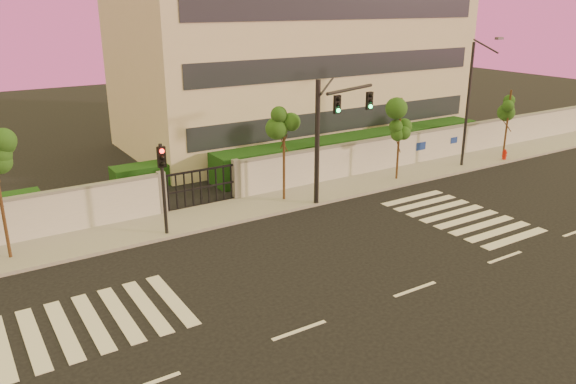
% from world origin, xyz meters
% --- Properties ---
extents(ground, '(120.00, 120.00, 0.00)m').
position_xyz_m(ground, '(0.00, 0.00, 0.00)').
color(ground, black).
rests_on(ground, ground).
extents(sidewalk, '(60.00, 3.00, 0.15)m').
position_xyz_m(sidewalk, '(0.00, 10.50, 0.07)').
color(sidewalk, gray).
rests_on(sidewalk, ground).
extents(perimeter_wall, '(60.00, 0.36, 2.20)m').
position_xyz_m(perimeter_wall, '(0.10, 12.00, 1.07)').
color(perimeter_wall, '#B6B8BE').
rests_on(perimeter_wall, ground).
extents(hedge_row, '(41.00, 4.25, 1.80)m').
position_xyz_m(hedge_row, '(1.17, 14.74, 0.82)').
color(hedge_row, '#14340F').
rests_on(hedge_row, ground).
extents(institutional_building, '(24.40, 12.40, 12.25)m').
position_xyz_m(institutional_building, '(9.00, 21.99, 6.16)').
color(institutional_building, beige).
rests_on(institutional_building, ground).
extents(road_markings, '(57.00, 7.62, 0.02)m').
position_xyz_m(road_markings, '(-1.58, 3.76, 0.01)').
color(road_markings, silver).
rests_on(road_markings, ground).
extents(street_tree_d, '(1.64, 1.30, 4.86)m').
position_xyz_m(street_tree_d, '(0.99, 10.52, 3.58)').
color(street_tree_d, '#382314').
rests_on(street_tree_d, ground).
extents(street_tree_e, '(1.53, 1.22, 4.81)m').
position_xyz_m(street_tree_e, '(8.38, 10.07, 3.54)').
color(street_tree_e, '#382314').
rests_on(street_tree_e, ground).
extents(street_tree_f, '(1.56, 1.24, 4.47)m').
position_xyz_m(street_tree_f, '(18.05, 10.20, 3.29)').
color(street_tree_f, '#382314').
rests_on(street_tree_f, ground).
extents(traffic_signal_main, '(3.94, 1.38, 6.35)m').
position_xyz_m(traffic_signal_main, '(2.85, 9.12, 4.02)').
color(traffic_signal_main, black).
rests_on(traffic_signal_main, ground).
extents(traffic_signal_secondary, '(0.33, 0.33, 4.20)m').
position_xyz_m(traffic_signal_secondary, '(-5.81, 9.41, 2.66)').
color(traffic_signal_secondary, black).
rests_on(traffic_signal_secondary, ground).
extents(streetlight_east, '(0.48, 1.92, 7.98)m').
position_xyz_m(streetlight_east, '(13.76, 9.82, 4.31)').
color(streetlight_east, black).
rests_on(streetlight_east, ground).
extents(fire_hydrant, '(0.33, 0.31, 0.82)m').
position_xyz_m(fire_hydrant, '(17.12, 9.42, 0.41)').
color(fire_hydrant, '#B2190B').
rests_on(fire_hydrant, ground).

